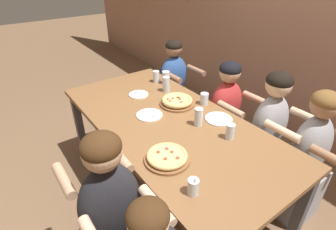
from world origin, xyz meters
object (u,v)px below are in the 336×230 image
object	(u,v)px
diner_far_right	(305,164)
diner_far_midright	(266,140)
drinking_glass_d	(156,77)
drinking_glass_f	(166,85)
diner_far_center	(224,119)
empty_plate_b	(149,115)
empty_plate_c	(219,119)
drinking_glass_a	(166,78)
drinking_glass_e	(204,99)
pizza_board_second	(167,157)
drinking_glass_c	(230,132)
drinking_glass_b	(198,118)
empty_plate_a	(139,95)
pizza_board_main	(177,101)
diner_far_left	(174,90)
cocktail_glass_blue	(193,187)
diner_near_midright	(113,224)

from	to	relation	value
diner_far_right	diner_far_midright	distance (m)	0.36
drinking_glass_d	drinking_glass_f	xyz separation A→B (m)	(0.24, -0.04, 0.01)
diner_far_center	empty_plate_b	bearing A→B (deg)	-8.14
empty_plate_c	drinking_glass_a	size ratio (longest dim) A/B	1.65
drinking_glass_e	diner_far_right	xyz separation A→B (m)	(0.86, 0.30, -0.30)
drinking_glass_d	drinking_glass_e	xyz separation A→B (m)	(0.65, 0.08, -0.01)
pizza_board_second	diner_far_center	world-z (taller)	diner_far_center
drinking_glass_a	drinking_glass_c	distance (m)	1.07
diner_far_right	empty_plate_b	bearing A→B (deg)	-50.19
drinking_glass_b	diner_far_midright	world-z (taller)	diner_far_midright
empty_plate_a	empty_plate_c	xyz separation A→B (m)	(0.76, 0.30, -0.00)
pizza_board_main	drinking_glass_f	bearing A→B (deg)	163.84
drinking_glass_e	diner_far_right	world-z (taller)	diner_far_right
drinking_glass_c	diner_far_right	size ratio (longest dim) A/B	0.10
empty_plate_b	drinking_glass_a	xyz separation A→B (m)	(-0.45, 0.49, 0.05)
pizza_board_main	empty_plate_a	xyz separation A→B (m)	(-0.36, -0.18, -0.03)
empty_plate_c	diner_far_midright	world-z (taller)	diner_far_midright
empty_plate_b	diner_far_left	bearing A→B (deg)	132.25
empty_plate_c	diner_far_center	bearing A→B (deg)	124.49
empty_plate_b	drinking_glass_c	world-z (taller)	drinking_glass_c
empty_plate_b	drinking_glass_b	size ratio (longest dim) A/B	1.48
cocktail_glass_blue	drinking_glass_f	bearing A→B (deg)	150.90
drinking_glass_b	drinking_glass_e	bearing A→B (deg)	129.96
drinking_glass_f	diner_far_midright	size ratio (longest dim) A/B	0.13
pizza_board_main	drinking_glass_d	world-z (taller)	drinking_glass_d
empty_plate_a	drinking_glass_d	world-z (taller)	drinking_glass_d
drinking_glass_f	diner_far_left	distance (m)	0.70
pizza_board_main	diner_far_left	size ratio (longest dim) A/B	0.27
drinking_glass_d	drinking_glass_a	bearing A→B (deg)	31.95
cocktail_glass_blue	diner_far_midright	size ratio (longest dim) A/B	0.11
empty_plate_b	cocktail_glass_blue	xyz separation A→B (m)	(0.85, -0.25, 0.04)
pizza_board_main	diner_far_right	world-z (taller)	diner_far_right
drinking_glass_b	drinking_glass_c	size ratio (longest dim) A/B	1.23
diner_far_right	diner_near_midright	world-z (taller)	diner_near_midright
drinking_glass_b	diner_far_center	bearing A→B (deg)	111.47
pizza_board_second	cocktail_glass_blue	distance (m)	0.31
diner_far_right	diner_near_midright	size ratio (longest dim) A/B	0.96
drinking_glass_e	diner_far_midright	bearing A→B (deg)	31.65
empty_plate_c	diner_far_left	size ratio (longest dim) A/B	0.19
empty_plate_b	cocktail_glass_blue	distance (m)	0.89
pizza_board_second	drinking_glass_e	distance (m)	0.83
drinking_glass_b	diner_far_left	xyz separation A→B (m)	(-1.08, 0.57, -0.34)
empty_plate_c	drinking_glass_a	xyz separation A→B (m)	(-0.83, 0.06, 0.05)
diner_far_right	diner_far_center	xyz separation A→B (m)	(-0.85, 0.00, -0.02)
pizza_board_second	diner_far_left	bearing A→B (deg)	141.43
drinking_glass_e	pizza_board_main	bearing A→B (deg)	-123.43
diner_far_center	drinking_glass_e	bearing A→B (deg)	-0.17
empty_plate_b	empty_plate_a	bearing A→B (deg)	162.55
drinking_glass_b	diner_far_right	distance (m)	0.91
drinking_glass_b	drinking_glass_a	bearing A→B (deg)	162.27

